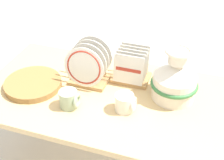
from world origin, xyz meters
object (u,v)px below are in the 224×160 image
at_px(ceramic_vase, 175,79).
at_px(mug_sage_glaze, 69,99).
at_px(dish_rack_round_plates, 88,68).
at_px(mug_cream_glaze, 125,103).
at_px(dish_rack_square_plates, 131,70).
at_px(wicker_charger_stack, 33,84).

relative_size(ceramic_vase, mug_sage_glaze, 2.84).
relative_size(dish_rack_round_plates, mug_cream_glaze, 2.41).
height_order(ceramic_vase, mug_cream_glaze, ceramic_vase).
relative_size(mug_cream_glaze, mug_sage_glaze, 1.00).
xyz_separation_m(dish_rack_square_plates, wicker_charger_stack, (-0.53, -0.25, -0.05)).
bearing_deg(ceramic_vase, wicker_charger_stack, -168.28).
xyz_separation_m(mug_cream_glaze, mug_sage_glaze, (-0.29, -0.06, 0.00)).
bearing_deg(dish_rack_square_plates, mug_sage_glaze, -125.29).
height_order(ceramic_vase, wicker_charger_stack, ceramic_vase).
xyz_separation_m(ceramic_vase, dish_rack_square_plates, (-0.27, 0.09, -0.05)).
distance_m(ceramic_vase, dish_rack_round_plates, 0.50).
bearing_deg(mug_cream_glaze, dish_rack_round_plates, 148.18).
bearing_deg(wicker_charger_stack, mug_sage_glaze, -18.69).
height_order(mug_cream_glaze, mug_sage_glaze, same).
height_order(ceramic_vase, mug_sage_glaze, ceramic_vase).
xyz_separation_m(dish_rack_round_plates, mug_sage_glaze, (-0.02, -0.24, -0.06)).
distance_m(dish_rack_square_plates, mug_cream_glaze, 0.29).
distance_m(ceramic_vase, wicker_charger_stack, 0.82).
relative_size(ceramic_vase, mug_cream_glaze, 2.84).
height_order(dish_rack_square_plates, mug_sage_glaze, dish_rack_square_plates).
xyz_separation_m(dish_rack_square_plates, mug_sage_glaze, (-0.25, -0.35, -0.02)).
bearing_deg(mug_sage_glaze, dish_rack_round_plates, 86.33).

